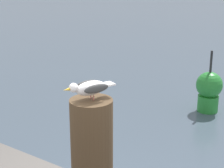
% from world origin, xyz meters
% --- Properties ---
extents(mooring_post, '(0.30, 0.30, 0.97)m').
position_xyz_m(mooring_post, '(0.37, -0.45, 1.69)').
color(mooring_post, '#4C3823').
rests_on(mooring_post, harbor_quay).
extents(seagull, '(0.20, 0.38, 0.14)m').
position_xyz_m(seagull, '(0.37, -0.45, 2.26)').
color(seagull, '#C66960').
rests_on(seagull, mooring_post).
extents(channel_buoy, '(0.56, 0.56, 1.33)m').
position_xyz_m(channel_buoy, '(-0.90, 5.14, 0.48)').
color(channel_buoy, green).
rests_on(channel_buoy, ground_plane).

